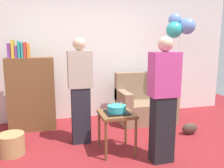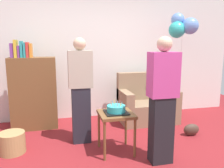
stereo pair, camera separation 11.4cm
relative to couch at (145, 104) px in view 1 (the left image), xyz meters
name	(u,v)px [view 1 (the left image)]	position (x,y,z in m)	size (l,w,h in m)	color
ground_plane	(129,161)	(-0.85, -1.47, -0.34)	(8.00, 8.00, 0.00)	maroon
wall_back	(97,53)	(-0.85, 0.58, 1.01)	(6.00, 0.10, 2.70)	silver
couch	(145,104)	(0.00, 0.00, 0.00)	(1.10, 0.70, 0.96)	#8C7054
bookshelf	(31,92)	(-2.15, 0.10, 0.34)	(0.80, 0.36, 1.60)	brown
side_table	(117,119)	(-0.94, -1.17, 0.15)	(0.48, 0.48, 0.58)	brown
birthday_cake	(117,109)	(-0.94, -1.17, 0.29)	(0.32, 0.32, 0.17)	black
person_blowing_candles	(80,91)	(-1.38, -0.70, 0.49)	(0.36, 0.22, 1.63)	#23232D
person_holding_cake	(163,100)	(-0.44, -1.57, 0.49)	(0.36, 0.22, 1.63)	black
wicker_basket	(11,144)	(-2.38, -0.86, -0.19)	(0.36, 0.36, 0.30)	#A88451
handbag	(190,129)	(0.46, -0.89, -0.24)	(0.28, 0.14, 0.20)	#473328
balloon_bunch	(178,27)	(0.60, -0.14, 1.50)	(0.54, 0.47, 2.11)	silver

